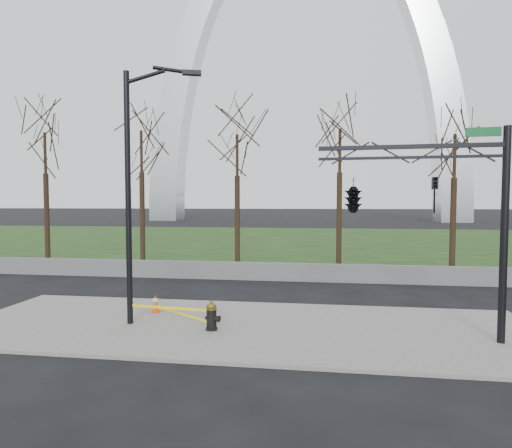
# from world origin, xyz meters

# --- Properties ---
(ground) EXTENTS (500.00, 500.00, 0.00)m
(ground) POSITION_xyz_m (0.00, 0.00, 0.00)
(ground) COLOR black
(ground) RESTS_ON ground
(sidewalk) EXTENTS (18.00, 6.00, 0.10)m
(sidewalk) POSITION_xyz_m (0.00, 0.00, 0.05)
(sidewalk) COLOR slate
(sidewalk) RESTS_ON ground
(grass_strip) EXTENTS (120.00, 40.00, 0.06)m
(grass_strip) POSITION_xyz_m (0.00, 30.00, 0.03)
(grass_strip) COLOR #1A3714
(grass_strip) RESTS_ON ground
(guardrail) EXTENTS (60.00, 0.30, 0.90)m
(guardrail) POSITION_xyz_m (0.00, 8.00, 0.45)
(guardrail) COLOR #59595B
(guardrail) RESTS_ON ground
(gateway_arch) EXTENTS (66.00, 6.00, 65.00)m
(gateway_arch) POSITION_xyz_m (0.00, 75.00, 32.50)
(gateway_arch) COLOR silver
(gateway_arch) RESTS_ON ground
(tree_row) EXTENTS (53.34, 4.00, 9.09)m
(tree_row) POSITION_xyz_m (3.67, 12.00, 4.54)
(tree_row) COLOR black
(tree_row) RESTS_ON ground
(fire_hydrant) EXTENTS (0.55, 0.38, 0.89)m
(fire_hydrant) POSITION_xyz_m (-0.88, -0.60, 0.51)
(fire_hydrant) COLOR black
(fire_hydrant) RESTS_ON sidewalk
(traffic_cone) EXTENTS (0.37, 0.37, 0.61)m
(traffic_cone) POSITION_xyz_m (-3.34, 1.10, 0.40)
(traffic_cone) COLOR #E44C0C
(traffic_cone) RESTS_ON sidewalk
(street_light) EXTENTS (2.31, 0.92, 8.21)m
(street_light) POSITION_xyz_m (-3.41, -0.22, 4.69)
(street_light) COLOR black
(street_light) RESTS_ON ground
(traffic_signal_mast) EXTENTS (5.10, 2.50, 6.00)m
(traffic_signal_mast) POSITION_xyz_m (4.03, -0.45, 4.15)
(traffic_signal_mast) COLOR black
(traffic_signal_mast) RESTS_ON ground
(caution_tape) EXTENTS (2.73, 1.70, 0.45)m
(caution_tape) POSITION_xyz_m (-2.18, -0.08, 0.49)
(caution_tape) COLOR #FFE80D
(caution_tape) RESTS_ON ground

